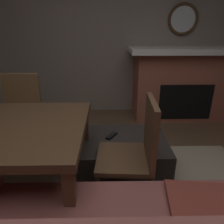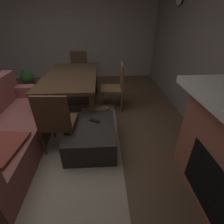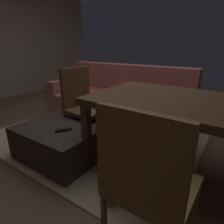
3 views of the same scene
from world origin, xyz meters
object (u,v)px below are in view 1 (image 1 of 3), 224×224
fireplace (181,83)px  ottoman_coffee_table (124,154)px  dining_chair_west (136,149)px  tv_remote (112,136)px  round_wall_mirror (183,19)px  dining_chair_south (20,109)px  small_dog (57,153)px

fireplace → ottoman_coffee_table: bearing=54.2°
dining_chair_west → tv_remote: bearing=-69.7°
round_wall_mirror → dining_chair_west: bearing=65.5°
dining_chair_south → dining_chair_west: bearing=144.5°
fireplace → ottoman_coffee_table: fireplace is taller
tv_remote → round_wall_mirror: bearing=-92.6°
ottoman_coffee_table → dining_chair_west: 0.56m
ottoman_coffee_table → tv_remote: (0.13, -0.06, 0.19)m
round_wall_mirror → dining_chair_west: (0.99, 2.17, -1.03)m
ottoman_coffee_table → dining_chair_south: bearing=-21.1°
dining_chair_south → tv_remote: bearing=159.4°
fireplace → tv_remote: size_ratio=10.94×
tv_remote → small_dog: 0.62m
ottoman_coffee_table → round_wall_mirror: bearing=-121.1°
fireplace → dining_chair_south: size_ratio=1.88×
fireplace → small_dog: (1.76, 1.40, -0.41)m
round_wall_mirror → dining_chair_west: 2.60m
fireplace → small_dog: 2.29m
fireplace → ottoman_coffee_table: (1.05, 1.45, -0.40)m
fireplace → small_dog: bearing=38.5°
ottoman_coffee_table → dining_chair_south: dining_chair_south is taller
fireplace → dining_chair_west: size_ratio=1.88×
dining_chair_south → small_dog: 0.73m
fireplace → round_wall_mirror: round_wall_mirror is taller
small_dog → fireplace: bearing=-141.5°
small_dog → tv_remote: bearing=-179.4°
fireplace → small_dog: size_ratio=3.04×
small_dog → dining_chair_south: bearing=-39.8°
round_wall_mirror → dining_chair_south: 2.79m
tv_remote → small_dog: (0.59, 0.01, -0.20)m
dining_chair_west → dining_chair_south: 1.55m
tv_remote → dining_chair_south: dining_chair_south is taller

